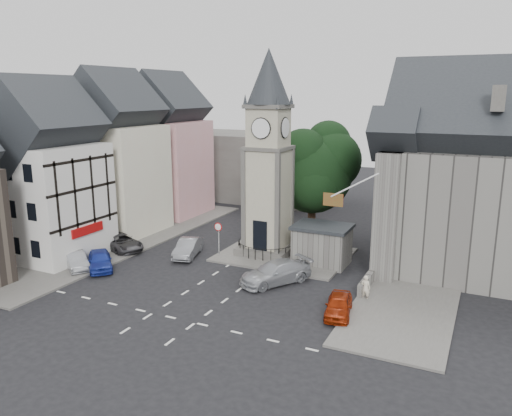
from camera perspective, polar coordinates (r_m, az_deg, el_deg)
The scene contains 23 objects.
ground at distance 34.66m, azimuth -4.16°, elevation -8.90°, with size 120.00×120.00×0.00m, color black.
pavement_west at distance 46.14m, azimuth -14.03°, elevation -3.54°, with size 6.00×30.00×0.14m, color #595651.
pavement_east at distance 38.29m, azimuth 18.09°, elevation -7.25°, with size 6.00×26.00×0.14m, color #595651.
central_island at distance 40.78m, azimuth 3.29°, elevation -5.35°, with size 10.00×8.00×0.16m, color #595651.
road_markings at distance 30.42m, azimuth -9.42°, elevation -12.29°, with size 20.00×8.00×0.01m, color silver.
clock_tower at distance 39.57m, azimuth 1.41°, elevation 6.06°, with size 4.86×4.86×16.25m.
stone_shelter at distance 38.81m, azimuth 7.55°, elevation -4.13°, with size 4.30×3.30×3.08m.
town_tree at distance 43.61m, azimuth 6.53°, elevation 5.11°, with size 7.20×7.20×10.80m.
warning_sign_post at distance 39.98m, azimuth -4.34°, elevation -2.82°, with size 0.70×0.19×2.85m.
terrace_pink at distance 54.41m, azimuth -10.16°, elevation 6.15°, with size 8.10×7.60×12.80m.
terrace_cream at distance 48.20m, azimuth -15.71°, elevation 4.99°, with size 8.10×7.60×12.80m.
terrace_tudor at distance 42.65m, azimuth -22.73°, elevation 2.93°, with size 8.10×7.60×12.00m.
backdrop_west at distance 63.14m, azimuth -1.09°, elevation 4.92°, with size 20.00×10.00×8.00m, color #4C4944.
east_building at distance 39.40m, azimuth 24.50°, elevation 2.12°, with size 14.40×11.40×12.60m.
east_boundary_wall at distance 40.43m, azimuth 14.58°, elevation -5.37°, with size 0.40×16.00×0.90m, color #5A5753.
flagpole at distance 33.38m, azimuth 11.17°, elevation 2.56°, with size 3.68×0.10×2.74m.
car_west_blue at distance 39.31m, azimuth -17.41°, elevation -5.70°, with size 1.65×4.11×1.40m, color #1B2E97.
car_west_silver at distance 40.01m, azimuth -19.90°, elevation -5.66°, with size 1.35×3.86×1.27m, color gray.
car_west_grey at distance 43.47m, azimuth -15.20°, elevation -3.80°, with size 2.24×4.85×1.35m, color #313033.
car_island_silver at distance 40.77m, azimuth -7.77°, elevation -4.52°, with size 1.50×4.30×1.42m, color gray.
car_island_east at distance 34.88m, azimuth 2.24°, elevation -7.38°, with size 2.15×5.29×1.54m, color #A9ACB1.
car_east_red at distance 30.55m, azimuth 9.43°, elevation -10.90°, with size 1.48×3.68×1.25m, color maroon.
pedestrian at distance 32.86m, azimuth 12.42°, elevation -8.90°, with size 0.60×0.39×1.65m, color beige.
Camera 1 is at (16.11, -27.83, 12.94)m, focal length 35.00 mm.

